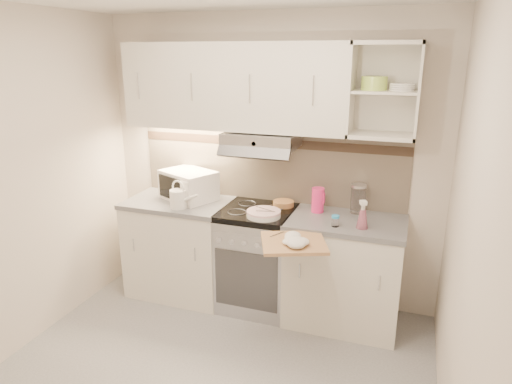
% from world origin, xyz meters
% --- Properties ---
extents(ground, '(3.00, 3.00, 0.00)m').
position_xyz_m(ground, '(0.00, 0.00, 0.00)').
color(ground, '#98989B').
rests_on(ground, ground).
extents(room_shell, '(3.04, 2.84, 2.52)m').
position_xyz_m(room_shell, '(0.00, 0.37, 1.63)').
color(room_shell, beige).
rests_on(room_shell, ground).
extents(base_cabinet_left, '(0.90, 0.60, 0.86)m').
position_xyz_m(base_cabinet_left, '(-0.75, 1.10, 0.43)').
color(base_cabinet_left, silver).
rests_on(base_cabinet_left, ground).
extents(worktop_left, '(0.92, 0.62, 0.04)m').
position_xyz_m(worktop_left, '(-0.75, 1.10, 0.88)').
color(worktop_left, slate).
rests_on(worktop_left, base_cabinet_left).
extents(base_cabinet_right, '(0.90, 0.60, 0.86)m').
position_xyz_m(base_cabinet_right, '(0.75, 1.10, 0.43)').
color(base_cabinet_right, silver).
rests_on(base_cabinet_right, ground).
extents(worktop_right, '(0.92, 0.62, 0.04)m').
position_xyz_m(worktop_right, '(0.75, 1.10, 0.88)').
color(worktop_right, slate).
rests_on(worktop_right, base_cabinet_right).
extents(electric_range, '(0.60, 0.60, 0.90)m').
position_xyz_m(electric_range, '(0.00, 1.10, 0.45)').
color(electric_range, '#B7B7BC').
rests_on(electric_range, ground).
extents(microwave, '(0.56, 0.50, 0.26)m').
position_xyz_m(microwave, '(-0.68, 1.17, 1.03)').
color(microwave, white).
rests_on(microwave, worktop_left).
extents(watering_can, '(0.29, 0.15, 0.24)m').
position_xyz_m(watering_can, '(-0.64, 0.92, 0.99)').
color(watering_can, white).
rests_on(watering_can, worktop_left).
extents(plate_stack, '(0.28, 0.28, 0.06)m').
position_xyz_m(plate_stack, '(0.10, 0.95, 0.93)').
color(plate_stack, silver).
rests_on(plate_stack, electric_range).
extents(bread_loaf, '(0.18, 0.18, 0.05)m').
position_xyz_m(bread_loaf, '(0.18, 1.26, 0.92)').
color(bread_loaf, '#925538').
rests_on(bread_loaf, electric_range).
extents(pink_pitcher, '(0.11, 0.10, 0.21)m').
position_xyz_m(pink_pitcher, '(0.49, 1.21, 1.00)').
color(pink_pitcher, '#F32874').
rests_on(pink_pitcher, worktop_right).
extents(glass_jar, '(0.13, 0.13, 0.24)m').
position_xyz_m(glass_jar, '(0.80, 1.30, 1.02)').
color(glass_jar, white).
rests_on(glass_jar, worktop_right).
extents(spice_jar, '(0.06, 0.06, 0.09)m').
position_xyz_m(spice_jar, '(0.68, 0.93, 0.94)').
color(spice_jar, white).
rests_on(spice_jar, worktop_right).
extents(spray_bottle, '(0.09, 0.09, 0.24)m').
position_xyz_m(spray_bottle, '(0.88, 0.96, 0.99)').
color(spray_bottle, pink).
rests_on(spray_bottle, worktop_right).
extents(cutting_board, '(0.56, 0.54, 0.02)m').
position_xyz_m(cutting_board, '(0.45, 0.58, 0.87)').
color(cutting_board, tan).
rests_on(cutting_board, base_cabinet_right).
extents(dish_towel, '(0.31, 0.28, 0.07)m').
position_xyz_m(dish_towel, '(0.47, 0.54, 0.92)').
color(dish_towel, silver).
rests_on(dish_towel, cutting_board).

